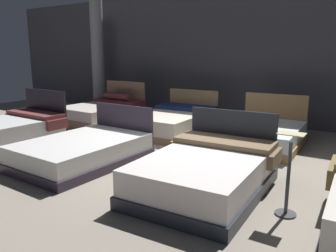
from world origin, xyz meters
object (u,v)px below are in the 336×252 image
bed_6 (263,135)px  support_pillar (98,56)px  price_sign (288,184)px  bed_5 (173,121)px  bed_1 (83,151)px  bed_4 (103,112)px  bed_0 (6,131)px  bed_2 (206,172)px

bed_6 → support_pillar: 6.27m
price_sign → bed_5: bearing=139.0°
bed_1 → bed_4: bearing=130.1°
bed_0 → bed_6: bed_0 is taller
bed_2 → support_pillar: bearing=142.7°
bed_1 → price_sign: size_ratio=2.27×
bed_5 → bed_6: 2.14m
bed_0 → bed_5: size_ratio=0.99×
price_sign → support_pillar: 8.35m
bed_5 → bed_1: bearing=-92.0°
bed_0 → support_pillar: size_ratio=0.61×
bed_0 → bed_5: (2.29, 2.75, -0.01)m
bed_5 → price_sign: size_ratio=2.26×
bed_2 → bed_4: bearing=146.3°
bed_2 → bed_6: size_ratio=1.07×
bed_5 → bed_4: bearing=-179.6°
bed_0 → bed_1: bearing=1.6°
bed_2 → bed_4: size_ratio=1.03×
bed_4 → bed_6: 4.34m
price_sign → support_pillar: size_ratio=0.27×
bed_2 → bed_5: (-2.20, 2.72, -0.01)m
support_pillar → bed_0: bearing=-70.7°
bed_1 → support_pillar: (-3.68, 4.21, 1.54)m
bed_2 → bed_5: 3.50m
bed_1 → support_pillar: 5.80m
bed_1 → bed_2: bed_2 is taller
bed_6 → bed_1: bearing=-131.2°
bed_0 → bed_2: (4.48, 0.03, 0.00)m
bed_2 → bed_5: bed_2 is taller
bed_2 → bed_5: size_ratio=0.99×
support_pillar → price_sign: bearing=-31.4°
bed_1 → bed_4: size_ratio=1.05×
bed_1 → bed_2: size_ratio=1.02×
bed_0 → price_sign: bed_0 is taller
bed_1 → bed_2: 2.27m
bed_0 → bed_2: bearing=2.2°
bed_0 → bed_5: bearing=52.1°
bed_0 → price_sign: (5.56, -0.10, 0.11)m
bed_0 → bed_4: (0.08, 2.71, 0.00)m
bed_1 → price_sign: price_sign is taller
price_sign → bed_6: bearing=112.1°
price_sign → bed_0: bearing=179.0°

